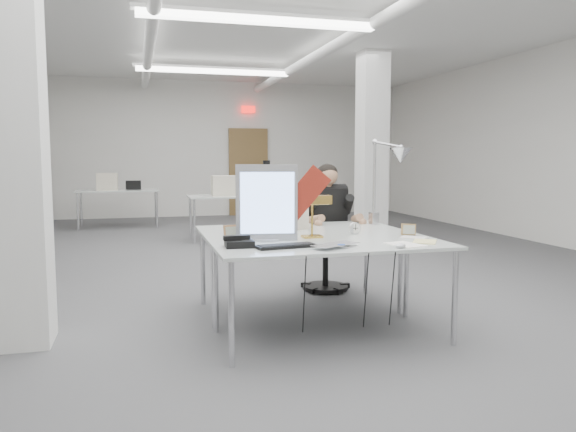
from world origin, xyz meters
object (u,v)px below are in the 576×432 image
at_px(seated_person, 327,206).
at_px(monitor, 267,203).
at_px(bankers_lamp, 312,218).
at_px(desk_phone, 239,244).
at_px(desk_main, 331,245).
at_px(laptop, 341,247).
at_px(beige_monitor, 280,210).
at_px(office_chair, 326,238).
at_px(architect_lamp, 386,175).

relative_size(seated_person, monitor, 1.45).
xyz_separation_m(bankers_lamp, desk_phone, (-0.66, -0.32, -0.14)).
relative_size(desk_main, monitor, 3.01).
xyz_separation_m(monitor, laptop, (0.43, -0.53, -0.28)).
height_order(laptop, beige_monitor, beige_monitor).
relative_size(office_chair, desk_phone, 5.44).
distance_m(laptop, desk_phone, 0.74).
bearing_deg(desk_phone, monitor, 46.42).
distance_m(desk_main, architect_lamp, 1.21).
distance_m(office_chair, seated_person, 0.35).
bearing_deg(architect_lamp, monitor, 178.72).
bearing_deg(bankers_lamp, desk_phone, -156.03).
xyz_separation_m(seated_person, architect_lamp, (0.31, -0.73, 0.34)).
relative_size(seated_person, beige_monitor, 2.31).
height_order(desk_main, office_chair, office_chair).
distance_m(seated_person, architect_lamp, 0.86).
relative_size(monitor, architect_lamp, 0.61).
distance_m(seated_person, monitor, 1.56).
relative_size(laptop, desk_phone, 1.84).
relative_size(beige_monitor, architect_lamp, 0.39).
relative_size(monitor, bankers_lamp, 1.86).
distance_m(desk_main, office_chair, 1.63).
xyz_separation_m(bankers_lamp, beige_monitor, (-0.11, 0.60, 0.02)).
bearing_deg(laptop, desk_phone, 129.56).
bearing_deg(desk_main, beige_monitor, 100.41).
bearing_deg(monitor, seated_person, 62.39).
bearing_deg(seated_person, laptop, -112.05).
relative_size(desk_phone, architect_lamp, 0.21).
height_order(bankers_lamp, desk_phone, bankers_lamp).
height_order(laptop, desk_phone, desk_phone).
height_order(monitor, laptop, monitor).
distance_m(bankers_lamp, architect_lamp, 1.02).
distance_m(desk_main, bankers_lamp, 0.36).
bearing_deg(bankers_lamp, desk_main, -81.74).
height_order(bankers_lamp, architect_lamp, architect_lamp).
bearing_deg(architect_lamp, desk_phone, -176.63).
bearing_deg(seated_person, desk_phone, -134.75).
height_order(desk_phone, beige_monitor, beige_monitor).
bearing_deg(monitor, desk_main, -19.63).
distance_m(desk_main, beige_monitor, 0.95).
height_order(office_chair, bankers_lamp, office_chair).
xyz_separation_m(office_chair, seated_person, (0.00, -0.05, 0.35)).
xyz_separation_m(office_chair, desk_phone, (-1.20, -1.55, 0.23)).
relative_size(laptop, bankers_lamp, 1.17).
relative_size(desk_main, laptop, 4.78).
xyz_separation_m(seated_person, bankers_lamp, (-0.54, -1.18, 0.02)).
bearing_deg(architect_lamp, office_chair, 88.21).
xyz_separation_m(office_chair, beige_monitor, (-0.65, -0.62, 0.38)).
xyz_separation_m(office_chair, laptop, (-0.50, -1.82, 0.22)).
bearing_deg(beige_monitor, architect_lamp, -31.41).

